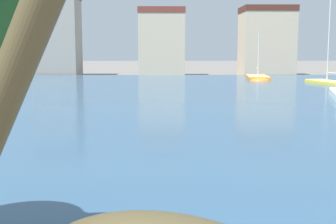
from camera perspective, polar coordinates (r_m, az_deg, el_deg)
harbor_water at (r=35.98m, az=-0.35°, el=1.84°), size 86.53×54.39×0.37m
sailboat_orange at (r=55.68m, az=10.99°, el=4.01°), size 3.12×7.49×5.97m
sailboat_yellow at (r=50.80m, az=18.82°, el=3.39°), size 3.35×7.51×9.42m
townhouse_tall_gabled at (r=67.77m, az=-13.46°, el=9.16°), size 6.15×5.88×11.51m
townhouse_corner_house at (r=65.68m, az=-0.80°, el=8.53°), size 6.40×6.30×9.46m
townhouse_narrow_midrow at (r=68.00m, az=11.98°, el=8.46°), size 7.22×6.60×9.77m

